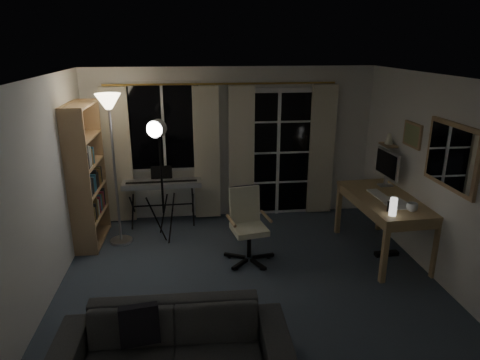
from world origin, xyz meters
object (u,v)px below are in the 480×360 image
desk (385,204)px  bookshelf (84,179)px  office_chair (247,218)px  studio_light (158,143)px  monitor (387,165)px  sofa (172,337)px  torchiere_lamp (110,125)px  keyboard_piano (162,185)px  mug (412,206)px

desk → bookshelf: bearing=165.7°
desk → office_chair: bearing=174.7°
studio_light → monitor: bearing=18.8°
studio_light → office_chair: bearing=-6.1°
sofa → monitor: bearing=40.6°
torchiere_lamp → desk: (3.57, -0.75, -0.99)m
studio_light → monitor: 3.19m
keyboard_piano → sofa: bearing=-86.8°
bookshelf → torchiere_lamp: (0.44, -0.07, 0.76)m
torchiere_lamp → desk: 3.78m
desk → mug: size_ratio=11.65×
monitor → studio_light: bearing=172.1°
desk → studio_light: bearing=163.3°
monitor → desk: bearing=-116.4°
monitor → mug: (-0.10, -0.95, -0.24)m
keyboard_piano → studio_light: 0.97m
office_chair → monitor: 2.13m
monitor → mug: bearing=-98.6°
desk → sofa: 3.37m
torchiere_lamp → office_chair: bearing=-21.1°
keyboard_piano → office_chair: size_ratio=1.25×
bookshelf → desk: bearing=-10.3°
bookshelf → keyboard_piano: size_ratio=1.65×
desk → sofa: desk is taller
studio_light → desk: 3.14m
studio_light → sofa: size_ratio=0.91×
keyboard_piano → desk: size_ratio=0.78×
torchiere_lamp → sofa: bearing=-72.7°
mug → keyboard_piano: bearing=149.7°
mug → studio_light: bearing=158.1°
torchiere_lamp → studio_light: torchiere_lamp is taller
bookshelf → mug: 4.31m
bookshelf → studio_light: 1.16m
mug → sofa: mug is taller
bookshelf → desk: 4.09m
bookshelf → torchiere_lamp: 0.88m
keyboard_piano → sofa: size_ratio=0.61×
keyboard_piano → studio_light: bearing=-89.2°
office_chair → sofa: (-0.90, -2.02, -0.18)m
mug → monitor: bearing=84.2°
bookshelf → office_chair: (2.17, -0.74, -0.37)m
sofa → torchiere_lamp: bearing=108.5°
monitor → mug: 0.98m
keyboard_piano → office_chair: 1.68m
desk → monitor: 0.64m
office_chair → desk: office_chair is taller
bookshelf → sofa: 3.09m
bookshelf → studio_light: (1.04, -0.08, 0.50)m
desk → mug: (0.10, -0.50, 0.17)m
office_chair → monitor: (2.03, 0.37, 0.54)m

